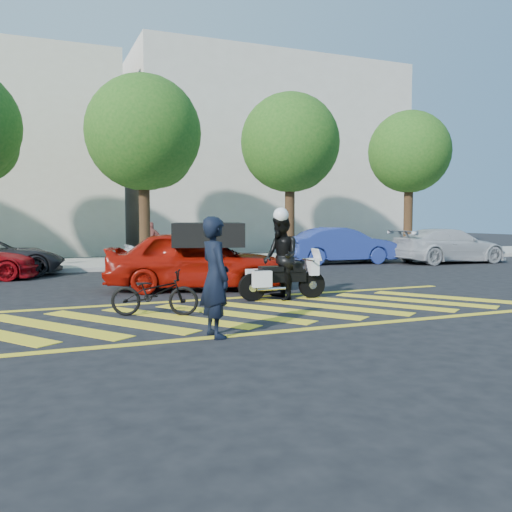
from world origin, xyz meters
name	(u,v)px	position (x,y,z in m)	size (l,w,h in m)	color
ground	(259,312)	(0.00, 0.00, 0.00)	(90.00, 90.00, 0.00)	black
sidewalk	(145,262)	(0.00, 12.00, 0.07)	(60.00, 5.00, 0.15)	#9E998E
crosswalk	(257,312)	(-0.04, 0.00, 0.00)	(12.33, 4.00, 0.01)	yellow
building_right	(263,159)	(9.00, 21.00, 5.50)	(16.00, 8.00, 11.00)	beige
tree_center	(146,137)	(0.13, 12.06, 5.10)	(4.60, 4.60, 7.56)	black
tree_right	(292,147)	(6.63, 12.06, 5.05)	(4.40, 4.40, 7.41)	black
tree_far_right	(411,155)	(13.13, 12.06, 4.94)	(4.00, 4.00, 7.10)	black
officer_bike	(215,277)	(-1.53, -1.87, 0.95)	(0.70, 0.46, 1.91)	black
bicycle	(155,293)	(-2.03, 0.35, 0.44)	(0.59, 1.68, 0.88)	black
police_motorcycle	(281,278)	(1.09, 1.29, 0.50)	(2.10, 0.69, 0.93)	black
officer_moto	(281,257)	(1.08, 1.28, 0.98)	(0.95, 0.74, 1.95)	black
red_convertible	(196,260)	(-0.25, 3.66, 0.79)	(1.86, 4.62, 1.57)	#9B1107
parked_mid_right	(179,251)	(0.70, 9.20, 0.66)	(1.57, 3.90, 1.33)	white
parked_right	(341,245)	(7.50, 9.20, 0.74)	(1.57, 4.50, 1.48)	navy
parked_far_right	(449,246)	(11.82, 7.80, 0.71)	(2.00, 4.92, 1.43)	#ADB1B5
pedestrian_right	(152,240)	(0.53, 13.24, 0.92)	(0.90, 0.38, 1.54)	#9D4E47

